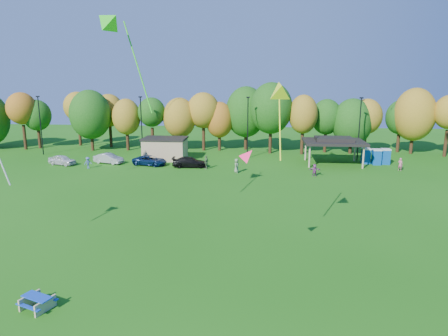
# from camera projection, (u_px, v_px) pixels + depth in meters

# --- Properties ---
(ground) EXTENTS (160.00, 160.00, 0.00)m
(ground) POSITION_uv_depth(u_px,v_px,m) (181.00, 306.00, 21.01)
(ground) COLOR #19600F
(ground) RESTS_ON ground
(tree_line) EXTENTS (93.57, 10.55, 11.15)m
(tree_line) POSITION_uv_depth(u_px,v_px,m) (230.00, 115.00, 64.00)
(tree_line) COLOR black
(tree_line) RESTS_ON ground
(lamp_posts) EXTENTS (64.50, 0.25, 9.09)m
(lamp_posts) POSITION_uv_depth(u_px,v_px,m) (248.00, 126.00, 58.59)
(lamp_posts) COLOR black
(lamp_posts) RESTS_ON ground
(utility_building) EXTENTS (6.30, 4.30, 3.25)m
(utility_building) POSITION_uv_depth(u_px,v_px,m) (165.00, 149.00, 58.47)
(utility_building) COLOR tan
(utility_building) RESTS_ON ground
(pavilion) EXTENTS (8.20, 6.20, 3.77)m
(pavilion) POSITION_uv_depth(u_px,v_px,m) (334.00, 141.00, 54.95)
(pavilion) COLOR tan
(pavilion) RESTS_ON ground
(porta_potties) EXTENTS (3.75, 1.77, 2.18)m
(porta_potties) POSITION_uv_depth(u_px,v_px,m) (376.00, 156.00, 55.44)
(porta_potties) COLOR #0C499C
(porta_potties) RESTS_ON ground
(picnic_table) EXTENTS (1.99, 1.83, 0.70)m
(picnic_table) POSITION_uv_depth(u_px,v_px,m) (37.00, 301.00, 20.69)
(picnic_table) COLOR tan
(picnic_table) RESTS_ON ground
(car_a) EXTENTS (4.28, 2.70, 1.36)m
(car_a) POSITION_uv_depth(u_px,v_px,m) (62.00, 160.00, 55.04)
(car_a) COLOR silver
(car_a) RESTS_ON ground
(car_b) EXTENTS (4.50, 2.62, 1.40)m
(car_b) POSITION_uv_depth(u_px,v_px,m) (109.00, 158.00, 56.00)
(car_b) COLOR #A0A1A5
(car_b) RESTS_ON ground
(car_c) EXTENTS (5.12, 3.29, 1.31)m
(car_c) POSITION_uv_depth(u_px,v_px,m) (150.00, 160.00, 54.85)
(car_c) COLOR #0C214A
(car_c) RESTS_ON ground
(car_d) EXTENTS (4.88, 2.31, 1.37)m
(car_d) POSITION_uv_depth(u_px,v_px,m) (190.00, 162.00, 53.63)
(car_d) COLOR black
(car_d) RESTS_ON ground
(far_person_0) EXTENTS (0.73, 0.70, 1.69)m
(far_person_0) POSITION_uv_depth(u_px,v_px,m) (400.00, 164.00, 51.49)
(far_person_0) COLOR #CC607D
(far_person_0) RESTS_ON ground
(far_person_1) EXTENTS (1.42, 0.47, 1.53)m
(far_person_1) POSITION_uv_depth(u_px,v_px,m) (315.00, 170.00, 48.60)
(far_person_1) COLOR #823676
(far_person_1) RESTS_ON ground
(far_person_2) EXTENTS (0.73, 1.13, 1.78)m
(far_person_2) POSITION_uv_depth(u_px,v_px,m) (206.00, 162.00, 52.56)
(far_person_2) COLOR #648551
(far_person_2) RESTS_ON ground
(far_person_3) EXTENTS (0.73, 0.98, 1.83)m
(far_person_3) POSITION_uv_depth(u_px,v_px,m) (236.00, 166.00, 50.31)
(far_person_3) COLOR #6B875D
(far_person_3) RESTS_ON ground
(far_person_4) EXTENTS (1.13, 1.09, 1.54)m
(far_person_4) POSITION_uv_depth(u_px,v_px,m) (88.00, 163.00, 52.78)
(far_person_4) COLOR #4A60A4
(far_person_4) RESTS_ON ground
(kite_3) EXTENTS (1.06, 0.80, 1.02)m
(kite_3) POSITION_uv_depth(u_px,v_px,m) (248.00, 155.00, 21.37)
(kite_3) COLOR #FF0E52
(kite_5) EXTENTS (4.33, 2.75, 7.55)m
(kite_5) POSITION_uv_depth(u_px,v_px,m) (106.00, 21.00, 27.84)
(kite_5) COLOR #2AD51C
(kite_8) EXTENTS (1.54, 3.36, 5.54)m
(kite_8) POSITION_uv_depth(u_px,v_px,m) (280.00, 89.00, 24.05)
(kite_8) COLOR #EAFC1A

